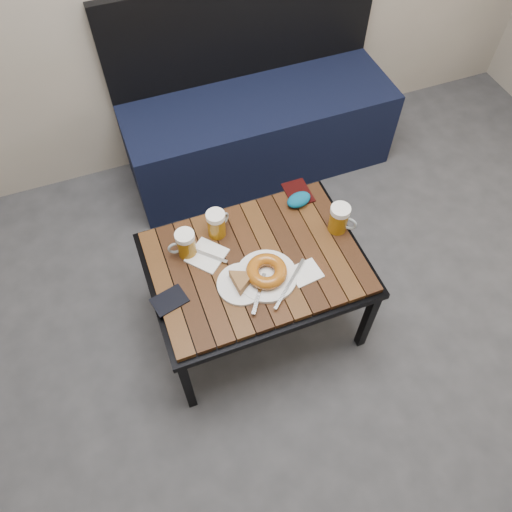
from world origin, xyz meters
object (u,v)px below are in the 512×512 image
object	(u,v)px
plate_pie	(242,282)
passport_navy	(169,300)
beer_mug_centre	(217,224)
bench	(257,124)
beer_mug_right	(339,219)
cafe_table	(256,266)
knit_pouch	(299,200)
passport_burgundy	(298,193)
beer_mug_left	(185,244)
plate_bagel	(267,273)

from	to	relation	value
plate_pie	passport_navy	xyz separation A→B (m)	(-0.27, 0.03, -0.02)
beer_mug_centre	plate_pie	world-z (taller)	beer_mug_centre
plate_pie	passport_navy	distance (m)	0.27
bench	beer_mug_right	world-z (taller)	bench
beer_mug_centre	beer_mug_right	world-z (taller)	beer_mug_right
cafe_table	beer_mug_centre	xyz separation A→B (m)	(-0.10, 0.18, 0.10)
beer_mug_right	passport_navy	world-z (taller)	beer_mug_right
knit_pouch	bench	bearing A→B (deg)	82.45
plate_pie	passport_burgundy	xyz separation A→B (m)	(0.38, 0.35, -0.02)
beer_mug_left	knit_pouch	xyz separation A→B (m)	(0.51, 0.08, -0.04)
beer_mug_centre	cafe_table	bearing A→B (deg)	-92.82
cafe_table	passport_burgundy	bearing A→B (deg)	41.87
cafe_table	beer_mug_left	distance (m)	0.29
passport_navy	bench	bearing A→B (deg)	130.51
cafe_table	passport_burgundy	distance (m)	0.39
beer_mug_right	plate_pie	bearing A→B (deg)	-122.99
plate_pie	passport_navy	world-z (taller)	plate_pie
beer_mug_right	passport_burgundy	bearing A→B (deg)	150.07
knit_pouch	beer_mug_centre	bearing A→B (deg)	-175.57
cafe_table	beer_mug_left	size ratio (longest dim) A/B	6.93
beer_mug_left	plate_pie	bearing A→B (deg)	129.59
beer_mug_right	passport_navy	bearing A→B (deg)	-130.48
bench	cafe_table	xyz separation A→B (m)	(-0.37, -0.95, 0.16)
passport_burgundy	knit_pouch	distance (m)	0.06
beer_mug_left	beer_mug_right	bearing A→B (deg)	175.10
passport_burgundy	bench	bearing A→B (deg)	83.58
beer_mug_centre	passport_navy	bearing A→B (deg)	-169.73
cafe_table	knit_pouch	bearing A→B (deg)	37.58
beer_mug_left	knit_pouch	bearing A→B (deg)	-166.62
bench	beer_mug_right	size ratio (longest dim) A/B	11.06
cafe_table	passport_burgundy	world-z (taller)	passport_burgundy
bench	passport_navy	bearing A→B (deg)	-125.76
beer_mug_centre	plate_pie	xyz separation A→B (m)	(0.01, -0.26, -0.04)
plate_pie	plate_bagel	bearing A→B (deg)	-0.50
beer_mug_centre	passport_burgundy	xyz separation A→B (m)	(0.39, 0.08, -0.06)
beer_mug_centre	passport_burgundy	distance (m)	0.40
plate_bagel	plate_pie	bearing A→B (deg)	179.50
cafe_table	beer_mug_right	xyz separation A→B (m)	(0.36, 0.03, 0.11)
bench	beer_mug_left	xyz separation A→B (m)	(-0.61, -0.83, 0.26)
knit_pouch	passport_burgundy	bearing A→B (deg)	67.94
passport_burgundy	cafe_table	bearing A→B (deg)	-138.19
cafe_table	passport_navy	bearing A→B (deg)	-171.11
bench	passport_burgundy	xyz separation A→B (m)	(-0.08, -0.69, 0.20)
beer_mug_left	beer_mug_centre	size ratio (longest dim) A/B	1.00
bench	plate_pie	distance (m)	1.16
beer_mug_right	passport_navy	distance (m)	0.73
beer_mug_left	passport_burgundy	world-z (taller)	beer_mug_left
passport_burgundy	beer_mug_right	bearing A→B (deg)	-72.86
bench	cafe_table	distance (m)	1.03
beer_mug_right	passport_burgundy	world-z (taller)	beer_mug_right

